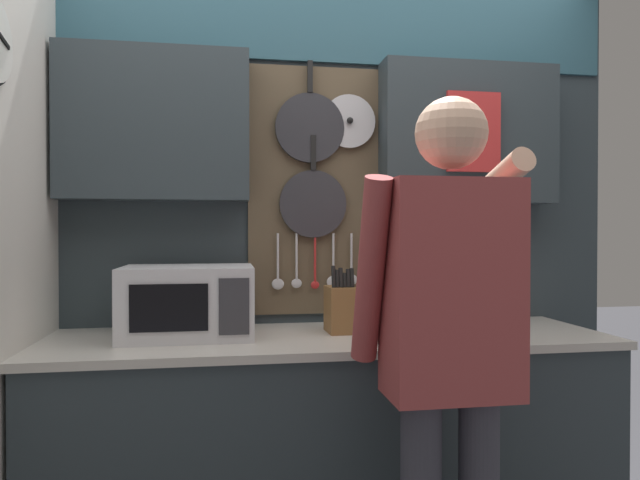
{
  "coord_description": "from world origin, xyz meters",
  "views": [
    {
      "loc": [
        -0.4,
        -2.15,
        1.33
      ],
      "look_at": [
        -0.0,
        0.21,
        1.3
      ],
      "focal_mm": 32.0,
      "sensor_mm": 36.0,
      "label": 1
    }
  ],
  "objects_px": {
    "microwave": "(188,301)",
    "knife_block": "(341,308)",
    "utensil_crock": "(474,305)",
    "person": "(449,333)"
  },
  "relations": [
    {
      "from": "person",
      "to": "knife_block",
      "type": "bearing_deg",
      "value": 108.89
    },
    {
      "from": "microwave",
      "to": "knife_block",
      "type": "relative_size",
      "value": 1.82
    },
    {
      "from": "microwave",
      "to": "person",
      "type": "relative_size",
      "value": 0.28
    },
    {
      "from": "knife_block",
      "to": "person",
      "type": "distance_m",
      "value": 0.63
    },
    {
      "from": "person",
      "to": "microwave",
      "type": "bearing_deg",
      "value": 143.02
    },
    {
      "from": "utensil_crock",
      "to": "person",
      "type": "xyz_separation_m",
      "value": [
        -0.35,
        -0.6,
        0.0
      ]
    },
    {
      "from": "utensil_crock",
      "to": "microwave",
      "type": "bearing_deg",
      "value": 179.97
    },
    {
      "from": "microwave",
      "to": "utensil_crock",
      "type": "bearing_deg",
      "value": -0.03
    },
    {
      "from": "microwave",
      "to": "knife_block",
      "type": "xyz_separation_m",
      "value": [
        0.59,
        0.0,
        -0.04
      ]
    },
    {
      "from": "microwave",
      "to": "knife_block",
      "type": "bearing_deg",
      "value": 0.03
    }
  ]
}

